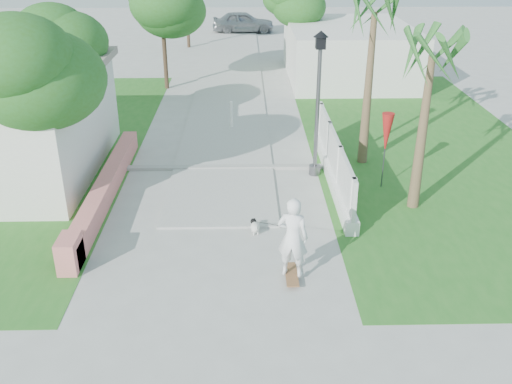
{
  "coord_description": "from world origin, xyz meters",
  "views": [
    {
      "loc": [
        0.69,
        -10.98,
        7.19
      ],
      "look_at": [
        0.97,
        1.89,
        1.1
      ],
      "focal_mm": 40.0,
      "sensor_mm": 36.0,
      "label": 1
    }
  ],
  "objects_px": {
    "street_lamp": "(318,100)",
    "parked_car": "(243,22)",
    "bollard": "(231,114)",
    "patio_umbrella": "(387,134)",
    "dog": "(255,226)",
    "skateboarder": "(275,228)"
  },
  "relations": [
    {
      "from": "street_lamp",
      "to": "parked_car",
      "type": "height_order",
      "value": "street_lamp"
    },
    {
      "from": "street_lamp",
      "to": "skateboarder",
      "type": "height_order",
      "value": "street_lamp"
    },
    {
      "from": "bollard",
      "to": "skateboarder",
      "type": "bearing_deg",
      "value": -83.02
    },
    {
      "from": "patio_umbrella",
      "to": "skateboarder",
      "type": "height_order",
      "value": "patio_umbrella"
    },
    {
      "from": "parked_car",
      "to": "dog",
      "type": "bearing_deg",
      "value": 176.67
    },
    {
      "from": "street_lamp",
      "to": "dog",
      "type": "height_order",
      "value": "street_lamp"
    },
    {
      "from": "dog",
      "to": "parked_car",
      "type": "height_order",
      "value": "parked_car"
    },
    {
      "from": "street_lamp",
      "to": "bollard",
      "type": "height_order",
      "value": "street_lamp"
    },
    {
      "from": "bollard",
      "to": "patio_umbrella",
      "type": "distance_m",
      "value": 7.25
    },
    {
      "from": "patio_umbrella",
      "to": "dog",
      "type": "height_order",
      "value": "patio_umbrella"
    },
    {
      "from": "skateboarder",
      "to": "parked_car",
      "type": "relative_size",
      "value": 0.62
    },
    {
      "from": "street_lamp",
      "to": "parked_car",
      "type": "relative_size",
      "value": 1.01
    },
    {
      "from": "bollard",
      "to": "parked_car",
      "type": "bearing_deg",
      "value": 88.71
    },
    {
      "from": "street_lamp",
      "to": "skateboarder",
      "type": "bearing_deg",
      "value": -106.86
    },
    {
      "from": "street_lamp",
      "to": "patio_umbrella",
      "type": "bearing_deg",
      "value": -27.76
    },
    {
      "from": "bollard",
      "to": "skateboarder",
      "type": "xyz_separation_m",
      "value": [
        1.17,
        -9.55,
        0.29
      ]
    },
    {
      "from": "bollard",
      "to": "dog",
      "type": "height_order",
      "value": "bollard"
    },
    {
      "from": "street_lamp",
      "to": "parked_car",
      "type": "xyz_separation_m",
      "value": [
        -2.22,
        25.88,
        -1.68
      ]
    },
    {
      "from": "street_lamp",
      "to": "skateboarder",
      "type": "xyz_separation_m",
      "value": [
        -1.53,
        -5.05,
        -1.56
      ]
    },
    {
      "from": "patio_umbrella",
      "to": "bollard",
      "type": "bearing_deg",
      "value": 129.91
    },
    {
      "from": "bollard",
      "to": "dog",
      "type": "relative_size",
      "value": 2.15
    },
    {
      "from": "patio_umbrella",
      "to": "parked_car",
      "type": "distance_m",
      "value": 27.21
    }
  ]
}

